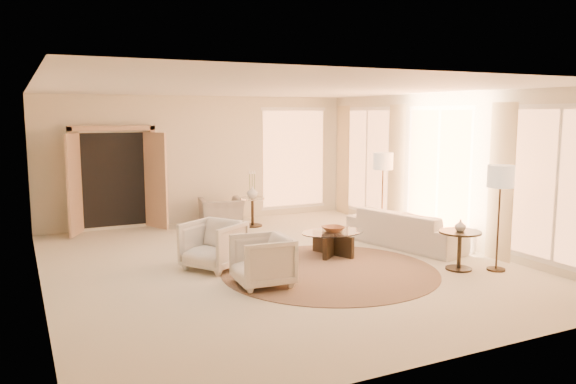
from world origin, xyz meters
name	(u,v)px	position (x,y,z in m)	size (l,w,h in m)	color
room	(276,178)	(0.00, 0.00, 1.40)	(7.04, 8.04, 2.83)	beige
windows_right	(441,171)	(3.45, 0.10, 1.35)	(0.10, 6.40, 2.40)	#FCA364
window_back_corner	(294,158)	(2.30, 3.95, 1.35)	(1.70, 0.10, 2.40)	#FCA364
curtains_right	(408,169)	(3.40, 1.00, 1.30)	(0.06, 5.20, 2.60)	beige
french_doors	(115,180)	(-1.90, 3.82, 1.07)	(1.95, 0.66, 2.16)	tan
area_rug	(330,271)	(0.55, -0.76, 0.01)	(3.35, 3.35, 0.01)	#463124
sofa	(408,228)	(2.67, 0.05, 0.33)	(2.28, 0.89, 0.67)	beige
armchair_left	(213,243)	(-1.01, 0.17, 0.41)	(0.81, 0.76, 0.83)	beige
armchair_right	(262,258)	(-0.67, -0.96, 0.39)	(0.77, 0.72, 0.79)	beige
accent_chair	(221,207)	(0.25, 3.40, 0.40)	(0.91, 0.59, 0.79)	#9C968E
coffee_table	(333,240)	(1.09, 0.06, 0.26)	(1.37, 1.37, 0.42)	black
end_table	(460,243)	(2.40, -1.57, 0.42)	(0.65, 0.65, 0.61)	black
side_table	(252,209)	(0.82, 2.99, 0.38)	(0.54, 0.54, 0.63)	#2F2218
floor_lamp_near	(383,165)	(2.90, 1.17, 1.40)	(0.40, 0.40, 1.64)	#2F2218
floor_lamp_far	(501,181)	(2.90, -1.85, 1.40)	(0.40, 0.40, 1.64)	#2F2218
bowl	(333,229)	(1.09, 0.06, 0.46)	(0.37, 0.37, 0.09)	brown
end_vase	(460,226)	(2.40, -1.57, 0.70)	(0.17, 0.17, 0.18)	silver
side_vase	(252,192)	(0.82, 2.99, 0.74)	(0.24, 0.24, 0.25)	silver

